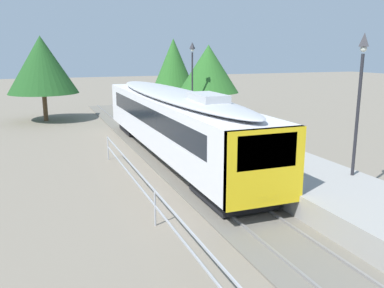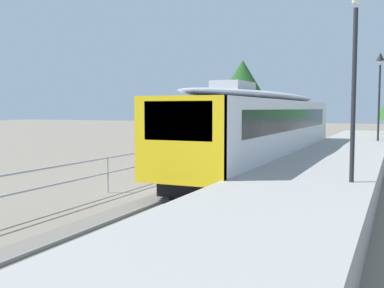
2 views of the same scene
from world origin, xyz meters
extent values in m
plane|color=slate|center=(-3.00, 22.00, 0.00)|extent=(160.00, 160.00, 0.00)
cube|color=#6B665B|center=(0.00, 22.00, 0.03)|extent=(3.20, 60.00, 0.06)
cube|color=slate|center=(-0.72, 22.00, 0.10)|extent=(0.08, 60.00, 0.08)
cube|color=slate|center=(0.72, 22.00, 0.10)|extent=(0.08, 60.00, 0.08)
cube|color=silver|center=(0.00, 29.27, 1.96)|extent=(2.80, 19.22, 2.55)
cube|color=yellow|center=(0.00, 19.76, 1.96)|extent=(2.80, 0.24, 2.55)
cube|color=black|center=(0.00, 19.68, 2.53)|extent=(2.13, 0.08, 1.12)
cube|color=black|center=(0.00, 29.27, 2.37)|extent=(2.82, 16.15, 0.92)
ellipsoid|color=#B2B5BA|center=(0.00, 29.27, 3.42)|extent=(2.69, 18.46, 0.44)
cube|color=#B2B5BA|center=(0.00, 24.46, 3.70)|extent=(1.10, 2.20, 0.36)
cube|color=#EAE5C6|center=(0.00, 19.69, 0.97)|extent=(1.00, 0.10, 0.20)
cube|color=black|center=(0.00, 22.06, 0.42)|extent=(2.24, 3.20, 0.55)
cube|color=black|center=(0.00, 36.48, 0.42)|extent=(2.24, 3.20, 0.55)
cube|color=#999691|center=(3.25, 22.00, 0.45)|extent=(3.90, 60.00, 0.90)
cylinder|color=#232328|center=(4.59, 20.88, 3.20)|extent=(0.12, 0.12, 4.60)
sphere|color=silver|center=(4.59, 20.88, 5.68)|extent=(0.24, 0.24, 0.24)
cylinder|color=#232328|center=(4.59, 38.25, 3.20)|extent=(0.12, 0.12, 4.60)
pyramid|color=#232328|center=(4.59, 38.25, 6.00)|extent=(0.34, 0.34, 0.50)
sphere|color=silver|center=(4.59, 38.25, 5.68)|extent=(0.24, 0.24, 0.24)
cylinder|color=#9EA0A5|center=(-3.30, 21.00, 0.62)|extent=(0.06, 0.06, 1.25)
cylinder|color=#9EA0A5|center=(-3.30, 30.00, 0.62)|extent=(0.06, 0.06, 1.25)
cylinder|color=brown|center=(-5.97, 44.20, 1.13)|extent=(0.36, 0.36, 2.26)
cone|color=#1E4C1E|center=(-5.97, 44.20, 4.53)|extent=(5.53, 5.53, 4.53)
camera|label=1|loc=(-6.65, 8.84, 5.59)|focal=38.46mm
camera|label=2|loc=(5.69, 7.86, 2.87)|focal=43.41mm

